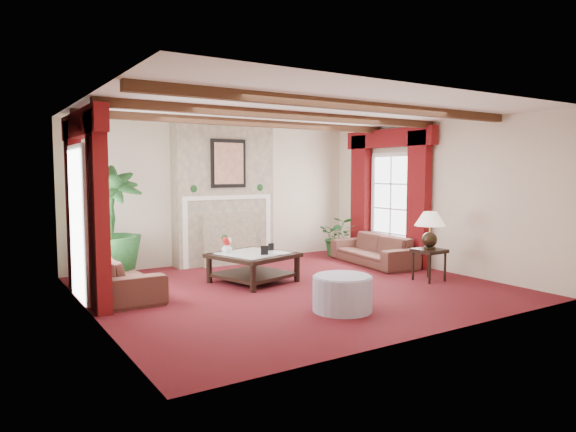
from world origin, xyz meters
TOP-DOWN VIEW (x-y plane):
  - floor at (0.00, 0.00)m, footprint 6.00×6.00m
  - ceiling at (0.00, 0.00)m, footprint 6.00×6.00m
  - back_wall at (0.00, 2.75)m, footprint 6.00×0.02m
  - left_wall at (-3.00, 0.00)m, footprint 0.02×5.50m
  - right_wall at (3.00, 0.00)m, footprint 0.02×5.50m
  - ceiling_beams at (0.00, 0.00)m, footprint 6.00×3.00m
  - fireplace at (0.00, 2.55)m, footprint 2.00×0.52m
  - french_door_left at (-2.97, 1.00)m, footprint 0.10×1.10m
  - french_door_right at (2.97, 1.00)m, footprint 0.10×1.10m
  - curtains_left at (-2.86, 1.00)m, footprint 0.20×2.40m
  - curtains_right at (2.86, 1.00)m, footprint 0.20×2.40m
  - sofa_left at (-2.41, 1.05)m, footprint 2.05×0.60m
  - sofa_right at (2.39, 0.89)m, footprint 2.06×0.99m
  - potted_palm at (-2.37, 1.84)m, footprint 1.46×2.12m
  - small_plant at (2.40, 1.99)m, footprint 1.61×1.61m
  - coffee_table at (-0.36, 0.70)m, footprint 1.44×1.44m
  - side_table at (2.14, -0.76)m, footprint 0.55×0.55m
  - ottoman at (-0.21, -1.44)m, footprint 0.77×0.77m
  - table_lamp at (2.14, -0.76)m, footprint 0.50×0.50m
  - flower_vase at (-0.70, 0.96)m, footprint 0.23×0.23m
  - book at (-0.10, 0.41)m, footprint 0.20×0.02m
  - photo_frame_a at (-0.31, 0.41)m, footprint 0.11×0.07m
  - photo_frame_b at (0.01, 0.75)m, footprint 0.10×0.02m

SIDE VIEW (x-z plane):
  - floor at x=0.00m, z-range 0.00..0.00m
  - ottoman at x=-0.21m, z-range 0.00..0.45m
  - coffee_table at x=-0.36m, z-range 0.00..0.47m
  - side_table at x=2.14m, z-range 0.00..0.53m
  - small_plant at x=2.40m, z-range 0.00..0.66m
  - sofa_right at x=2.39m, z-range 0.00..0.76m
  - sofa_left at x=-2.41m, z-range 0.00..0.80m
  - potted_palm at x=-2.37m, z-range 0.00..1.07m
  - photo_frame_b at x=0.01m, z-range 0.47..0.61m
  - photo_frame_a at x=-0.31m, z-range 0.47..0.63m
  - flower_vase at x=-0.70m, z-range 0.47..0.64m
  - book at x=-0.10m, z-range 0.47..0.74m
  - table_lamp at x=2.14m, z-range 0.53..1.16m
  - back_wall at x=0.00m, z-range 0.00..2.70m
  - left_wall at x=-3.00m, z-range 0.00..2.70m
  - right_wall at x=3.00m, z-range 0.00..2.70m
  - french_door_left at x=-2.97m, z-range 1.05..3.21m
  - french_door_right at x=2.97m, z-range 1.05..3.21m
  - curtains_left at x=-2.86m, z-range 1.28..3.83m
  - curtains_right at x=2.86m, z-range 1.28..3.83m
  - ceiling_beams at x=0.00m, z-range 2.58..2.70m
  - ceiling at x=0.00m, z-range 2.70..2.70m
  - fireplace at x=0.00m, z-range 1.35..4.05m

